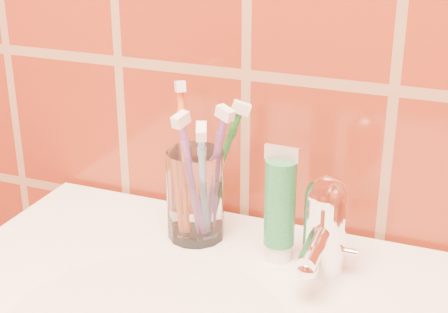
% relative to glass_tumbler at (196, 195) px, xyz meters
% --- Properties ---
extents(glass_tumbler, '(0.09, 0.09, 0.12)m').
position_rel_glass_tumbler_xyz_m(glass_tumbler, '(0.00, 0.00, 0.00)').
color(glass_tumbler, white).
rests_on(glass_tumbler, pedestal_sink).
extents(toothpaste_tube, '(0.04, 0.04, 0.14)m').
position_rel_glass_tumbler_xyz_m(toothpaste_tube, '(0.11, -0.01, 0.01)').
color(toothpaste_tube, white).
rests_on(toothpaste_tube, pedestal_sink).
extents(faucet, '(0.05, 0.11, 0.12)m').
position_rel_glass_tumbler_xyz_m(faucet, '(0.17, -0.02, 0.01)').
color(faucet, white).
rests_on(faucet, pedestal_sink).
extents(toothbrush_0, '(0.09, 0.13, 0.19)m').
position_rel_glass_tumbler_xyz_m(toothbrush_0, '(0.02, -0.02, 0.03)').
color(toothbrush_0, '#6A95BD').
rests_on(toothbrush_0, glass_tumbler).
extents(toothbrush_1, '(0.10, 0.09, 0.19)m').
position_rel_glass_tumbler_xyz_m(toothbrush_1, '(0.02, 0.00, 0.03)').
color(toothbrush_1, '#7B4493').
rests_on(toothbrush_1, glass_tumbler).
extents(toothbrush_2, '(0.10, 0.12, 0.21)m').
position_rel_glass_tumbler_xyz_m(toothbrush_2, '(-0.02, 0.01, 0.04)').
color(toothbrush_2, orange).
rests_on(toothbrush_2, glass_tumbler).
extents(toothbrush_3, '(0.12, 0.11, 0.19)m').
position_rel_glass_tumbler_xyz_m(toothbrush_3, '(0.02, 0.02, 0.03)').
color(toothbrush_3, '#1C6A27').
rests_on(toothbrush_3, glass_tumbler).
extents(toothbrush_4, '(0.06, 0.10, 0.19)m').
position_rel_glass_tumbler_xyz_m(toothbrush_4, '(0.00, -0.02, 0.03)').
color(toothbrush_4, '#8D4BA2').
rests_on(toothbrush_4, glass_tumbler).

